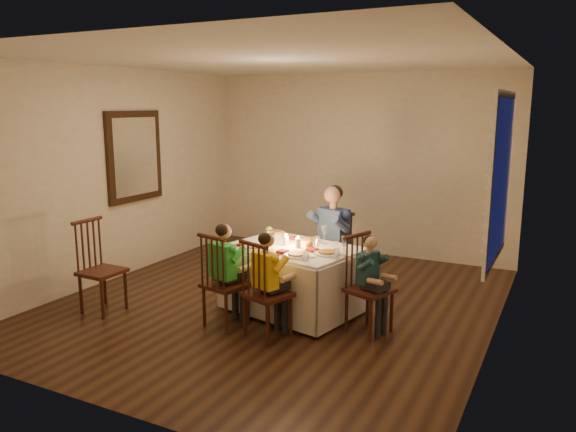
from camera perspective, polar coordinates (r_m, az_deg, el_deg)
The scene contains 26 objects.
ground at distance 6.27m, azimuth -1.15°, elevation -8.79°, with size 5.00×5.00×0.00m, color black.
wall_left at distance 7.29m, azimuth -17.01°, elevation 4.07°, with size 0.02×5.00×2.60m, color silver.
wall_right at distance 5.29m, azimuth 20.82°, elevation 1.26°, with size 0.02×5.00×2.60m, color silver.
wall_back at distance 8.23m, azimuth 7.12°, elevation 5.24°, with size 4.50×0.02×2.60m, color silver.
ceiling at distance 5.91m, azimuth -1.25°, elevation 15.62°, with size 5.00×5.00×0.00m, color white.
dining_table at distance 5.90m, azimuth 0.50°, elevation -5.03°, with size 1.50×1.22×0.66m.
chair_adult at distance 6.65m, azimuth 4.39°, elevation -7.65°, with size 0.39×0.37×0.95m, color black, non-canonical shape.
chair_near_left at distance 5.71m, azimuth -6.27°, elevation -10.95°, with size 0.39×0.37×0.95m, color black, non-canonical shape.
chair_near_right at distance 5.42m, azimuth -2.05°, elevation -12.14°, with size 0.39×0.37×0.95m, color black, non-canonical shape.
chair_end at distance 5.58m, azimuth 8.17°, elevation -11.54°, with size 0.39×0.37×0.95m, color black, non-canonical shape.
chair_extra at distance 6.33m, azimuth -18.12°, elevation -9.18°, with size 0.41×0.39×0.99m, color black, non-canonical shape.
adult at distance 6.65m, azimuth 4.39°, elevation -7.65°, with size 0.46×0.42×1.25m, color #31497C, non-canonical shape.
child_green at distance 5.71m, azimuth -6.27°, elevation -10.95°, with size 0.33×0.30×1.03m, color green, non-canonical shape.
child_yellow at distance 5.42m, azimuth -2.05°, elevation -12.14°, with size 0.32×0.29×1.01m, color yellow, non-canonical shape.
child_teal at distance 5.58m, azimuth 8.17°, elevation -11.54°, with size 0.29×0.26×0.95m, color #1B3E45, non-canonical shape.
setting_adult at distance 6.05m, azimuth 2.10°, elevation -2.58°, with size 0.26×0.26×0.02m, color white.
setting_green at distance 5.78m, azimuth -3.29°, elevation -3.26°, with size 0.26×0.26×0.02m, color white.
setting_yellow at distance 5.49m, azimuth 0.90°, elevation -4.01°, with size 0.26×0.26×0.02m, color white.
setting_teal at distance 5.57m, azimuth 3.99°, elevation -3.81°, with size 0.26×0.26×0.02m, color white.
candle_left at distance 5.90m, azimuth -0.21°, elevation -2.54°, with size 0.06×0.06×0.10m, color white.
candle_right at distance 5.80m, azimuth 1.03°, elevation -2.78°, with size 0.06×0.06×0.10m, color white.
squash at distance 6.40m, azimuth -1.94°, elevation -1.49°, with size 0.09×0.09×0.09m, color yellow.
orange_fruit at distance 5.77m, azimuth 2.18°, elevation -2.96°, with size 0.08×0.08×0.08m, color orange.
serving_bowl at distance 6.28m, azimuth -1.32°, elevation -1.91°, with size 0.21×0.21×0.05m, color white.
wall_mirror at distance 7.46m, azimuth -15.32°, elevation 5.86°, with size 0.06×0.95×1.15m.
window_blinds at distance 5.36m, azimuth 20.62°, elevation 3.57°, with size 0.07×1.34×1.54m.
Camera 1 is at (2.80, -5.19, 2.15)m, focal length 35.00 mm.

